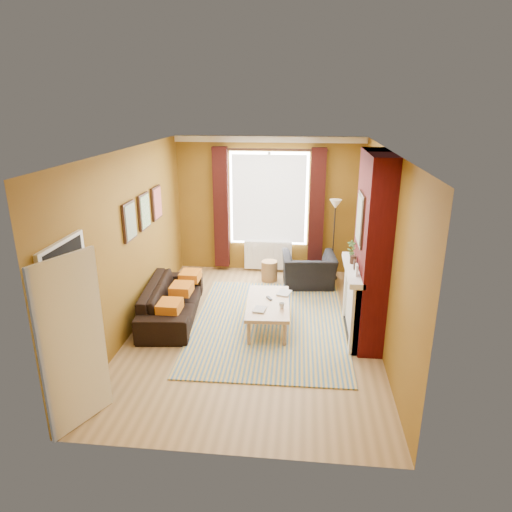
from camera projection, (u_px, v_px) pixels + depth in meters
name	position (u px, v px, depth m)	size (l,w,h in m)	color
ground	(254.00, 329.00, 7.28)	(5.50, 5.50, 0.00)	olive
room_walls	(296.00, 243.00, 7.03)	(3.82, 5.54, 2.83)	brown
striped_rug	(269.00, 324.00, 7.44)	(2.51, 3.44, 0.02)	#366496
sofa	(172.00, 300.00, 7.61)	(2.05, 0.80, 0.60)	black
armchair	(309.00, 270.00, 8.88)	(1.00, 0.88, 0.65)	black
coffee_table	(268.00, 304.00, 7.23)	(0.73, 1.36, 0.44)	tan
wicker_stool	(269.00, 271.00, 9.20)	(0.34, 0.34, 0.41)	olive
floor_lamp	(335.00, 217.00, 8.95)	(0.28, 0.28, 1.64)	black
book_a	(254.00, 309.00, 6.94)	(0.18, 0.24, 0.02)	#999999
book_b	(279.00, 292.00, 7.55)	(0.20, 0.27, 0.02)	#999999
mug	(282.00, 305.00, 6.99)	(0.09, 0.09, 0.08)	#999999
tv_remote	(269.00, 298.00, 7.32)	(0.11, 0.15, 0.02)	#252528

